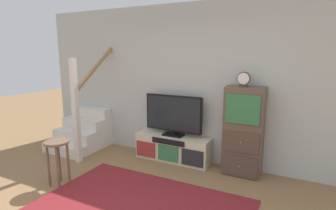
% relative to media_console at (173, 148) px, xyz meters
% --- Properties ---
extents(back_wall, '(6.40, 0.12, 2.70)m').
position_rel_media_console_xyz_m(back_wall, '(0.30, 0.27, 1.12)').
color(back_wall, '#B2B7B2').
rests_on(back_wall, ground_plane).
extents(media_console, '(1.34, 0.38, 0.45)m').
position_rel_media_console_xyz_m(media_console, '(0.00, 0.00, 0.00)').
color(media_console, beige).
rests_on(media_console, ground_plane).
extents(television, '(1.05, 0.22, 0.71)m').
position_rel_media_console_xyz_m(television, '(0.00, 0.02, 0.61)').
color(television, black).
rests_on(television, media_console).
extents(side_cabinet, '(0.58, 0.38, 1.39)m').
position_rel_media_console_xyz_m(side_cabinet, '(1.20, 0.01, 0.46)').
color(side_cabinet, brown).
rests_on(side_cabinet, ground_plane).
extents(desk_clock, '(0.20, 0.08, 0.22)m').
position_rel_media_console_xyz_m(desk_clock, '(1.16, -0.00, 1.27)').
color(desk_clock, '#4C3823').
rests_on(desk_clock, side_cabinet).
extents(staircase, '(1.00, 1.36, 2.20)m').
position_rel_media_console_xyz_m(staircase, '(-1.94, 0.01, 0.14)').
color(staircase, silver).
rests_on(staircase, ground_plane).
extents(bar_stool_near, '(0.34, 0.34, 0.66)m').
position_rel_media_console_xyz_m(bar_stool_near, '(-1.07, -1.55, 0.27)').
color(bar_stool_near, brown).
rests_on(bar_stool_near, ground_plane).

